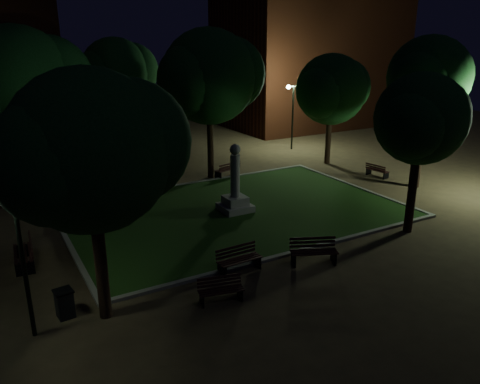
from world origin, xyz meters
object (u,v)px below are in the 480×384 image
object	(u,v)px
bench_near_left	(239,260)
bench_right_side	(377,171)
monument	(235,193)
trash_bin	(65,303)
bench_near_right	(313,252)
bench_west_near	(221,290)
bench_far_side	(228,170)
bench_left_side	(25,254)

from	to	relation	value
bench_near_left	bench_right_side	distance (m)	14.39
monument	trash_bin	xyz separation A→B (m)	(-8.63, -5.22, -0.51)
bench_near_right	bench_west_near	size ratio (longest dim) A/B	1.21
monument	bench_near_right	size ratio (longest dim) A/B	1.78
monument	bench_right_side	world-z (taller)	monument
bench_right_side	bench_near_left	bearing A→B (deg)	107.85
bench_right_side	monument	bearing A→B (deg)	87.86
bench_near_right	bench_right_side	xyz separation A→B (m)	(10.29, 7.06, -0.08)
bench_far_side	bench_right_side	bearing A→B (deg)	136.78
bench_near_left	bench_right_side	size ratio (longest dim) A/B	1.12
bench_west_near	bench_near_right	bearing A→B (deg)	21.75
bench_west_near	bench_right_side	size ratio (longest dim) A/B	1.01
bench_left_side	bench_far_side	distance (m)	13.40
bench_near_right	bench_far_side	distance (m)	11.71
bench_west_near	bench_far_side	size ratio (longest dim) A/B	0.86
bench_west_near	bench_left_side	distance (m)	7.53
bench_near_left	bench_near_right	xyz separation A→B (m)	(2.67, -0.82, 0.02)
bench_west_near	bench_far_side	world-z (taller)	bench_far_side
bench_right_side	trash_bin	distance (m)	19.84
bench_far_side	bench_near_left	bearing A→B (deg)	49.89
bench_left_side	trash_bin	size ratio (longest dim) A/B	2.11
bench_far_side	trash_bin	size ratio (longest dim) A/B	1.97
bench_near_right	bench_west_near	xyz separation A→B (m)	(-4.15, -0.65, -0.08)
monument	bench_left_side	xyz separation A→B (m)	(-9.25, -1.07, -0.49)
monument	bench_near_right	distance (m)	6.07
bench_near_right	bench_right_side	size ratio (longest dim) A/B	1.23
bench_near_left	bench_left_side	distance (m)	7.70
bench_right_side	bench_far_side	bearing A→B (deg)	52.67
bench_right_side	bench_far_side	size ratio (longest dim) A/B	0.85
bench_near_left	bench_west_near	xyz separation A→B (m)	(-1.48, -1.47, -0.05)
monument	trash_bin	distance (m)	10.10
bench_west_near	monument	bearing A→B (deg)	70.49
bench_near_right	bench_far_side	xyz separation A→B (m)	(2.59, 11.42, -0.02)
bench_left_side	bench_far_side	bearing A→B (deg)	122.19
bench_west_near	bench_right_side	xyz separation A→B (m)	(14.44, 7.71, -0.00)
bench_left_side	bench_far_side	world-z (taller)	bench_left_side
bench_near_left	trash_bin	world-z (taller)	bench_near_left
bench_far_side	trash_bin	world-z (taller)	bench_far_side
trash_bin	bench_near_left	bearing A→B (deg)	-0.02
monument	bench_right_side	size ratio (longest dim) A/B	2.19
bench_near_left	bench_right_side	bearing A→B (deg)	23.79
bench_west_near	bench_left_side	size ratio (longest dim) A/B	0.81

